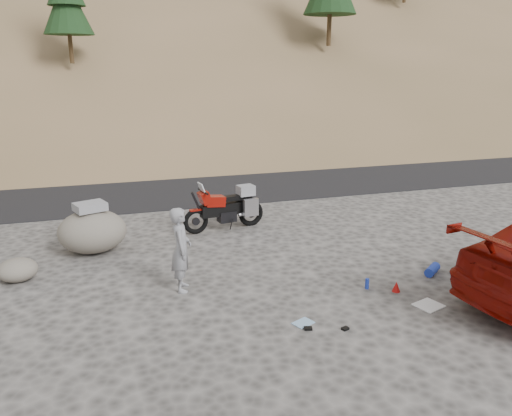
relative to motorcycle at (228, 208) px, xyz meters
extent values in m
plane|color=#3E3C39|center=(0.08, -3.36, -0.57)|extent=(140.00, 140.00, 0.00)
cube|color=black|center=(0.08, 5.64, -0.57)|extent=(120.00, 7.00, 0.05)
cube|color=brown|center=(2.08, 26.64, 7.43)|extent=(110.00, 51.90, 46.72)
cube|color=brown|center=(2.08, 26.64, 7.73)|extent=(110.00, 43.28, 36.46)
cylinder|color=#342313|center=(-3.92, 10.64, 4.33)|extent=(0.17, 0.17, 1.40)
cone|color=black|center=(-3.92, 10.64, 5.87)|extent=(2.00, 2.00, 2.25)
cylinder|color=#342313|center=(8.08, 11.64, 5.38)|extent=(0.22, 0.22, 1.82)
torus|color=black|center=(-0.88, -0.15, -0.24)|extent=(0.67, 0.23, 0.66)
cylinder|color=black|center=(-0.88, -0.15, -0.24)|extent=(0.21, 0.09, 0.20)
torus|color=black|center=(0.65, 0.12, -0.24)|extent=(0.72, 0.26, 0.70)
cylinder|color=black|center=(0.65, 0.12, -0.24)|extent=(0.23, 0.12, 0.22)
cylinder|color=black|center=(-0.80, -0.14, 0.13)|extent=(0.38, 0.12, 0.81)
cylinder|color=black|center=(-0.66, -0.11, 0.51)|extent=(0.15, 0.62, 0.04)
cube|color=black|center=(-0.14, -0.02, -0.02)|extent=(1.23, 0.44, 0.30)
cube|color=black|center=(-0.04, -0.01, -0.22)|extent=(0.50, 0.37, 0.28)
cube|color=maroon|center=(-0.36, -0.06, 0.23)|extent=(0.57, 0.39, 0.31)
cube|color=maroon|center=(-0.63, -0.11, 0.35)|extent=(0.36, 0.39, 0.35)
cube|color=silver|center=(-0.70, -0.12, 0.61)|extent=(0.17, 0.32, 0.26)
cube|color=black|center=(0.11, 0.02, 0.25)|extent=(0.58, 0.31, 0.12)
cube|color=black|center=(0.49, 0.09, 0.21)|extent=(0.38, 0.24, 0.10)
cube|color=silver|center=(0.57, -0.16, 0.01)|extent=(0.42, 0.19, 0.45)
cube|color=silver|center=(0.48, 0.35, 0.01)|extent=(0.42, 0.19, 0.45)
cube|color=gray|center=(0.51, 0.09, 0.41)|extent=(0.47, 0.41, 0.26)
cube|color=maroon|center=(-0.88, -0.15, 0.06)|extent=(0.32, 0.17, 0.04)
cylinder|color=black|center=(0.04, -0.17, -0.39)|extent=(0.06, 0.21, 0.37)
cylinder|color=silver|center=(0.48, -0.06, -0.17)|extent=(0.47, 0.17, 0.13)
imported|color=gray|center=(-1.72, -3.30, -0.57)|extent=(0.48, 0.65, 1.63)
ellipsoid|color=#605C53|center=(-3.35, -0.71, -0.08)|extent=(1.69, 1.50, 0.99)
cube|color=gray|center=(-3.35, -0.71, 0.51)|extent=(0.78, 0.70, 0.18)
ellipsoid|color=#605C53|center=(-4.78, -1.95, -0.34)|extent=(0.89, 0.83, 0.46)
cube|color=white|center=(2.37, -5.27, -0.56)|extent=(0.56, 0.53, 0.02)
cylinder|color=#1B32A4|center=(3.30, -4.08, -0.47)|extent=(0.49, 0.44, 0.19)
cylinder|color=#1B32A4|center=(1.67, -4.31, -0.47)|extent=(0.09, 0.09, 0.20)
cone|color=#AA0E0B|center=(2.13, -4.58, -0.47)|extent=(0.20, 0.20, 0.20)
cube|color=black|center=(-0.01, -5.41, -0.55)|extent=(0.15, 0.13, 0.04)
cube|color=black|center=(0.56, -5.59, -0.55)|extent=(0.13, 0.12, 0.04)
cube|color=#86ADD0|center=(-0.01, -5.19, -0.56)|extent=(0.40, 0.36, 0.01)
camera|label=1|loc=(-2.94, -12.07, 3.57)|focal=35.00mm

